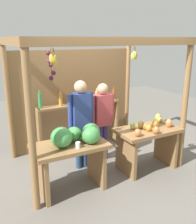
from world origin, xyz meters
TOP-DOWN VIEW (x-y plane):
  - ground_plane at (0.00, 0.00)m, footprint 12.00×12.00m
  - market_stall at (-0.01, 0.40)m, footprint 2.80×1.89m
  - fruit_counter_left at (-0.67, -0.68)m, footprint 1.13×0.64m
  - fruit_counter_right at (0.74, -0.67)m, footprint 1.12×0.65m
  - bottle_shelf_unit at (0.00, 0.67)m, footprint 1.79×0.22m
  - vendor_man at (-0.29, -0.10)m, footprint 0.48×0.22m
  - vendor_woman at (0.20, 0.02)m, footprint 0.48×0.20m

SIDE VIEW (x-z plane):
  - ground_plane at x=0.00m, z-range 0.00..0.00m
  - fruit_counter_right at x=0.74m, z-range 0.12..1.02m
  - fruit_counter_left at x=-0.67m, z-range 0.17..1.23m
  - bottle_shelf_unit at x=0.00m, z-range 0.10..1.45m
  - vendor_woman at x=0.20m, z-range 0.14..1.64m
  - vendor_man at x=-0.29m, z-range 0.16..1.77m
  - market_stall at x=-0.01m, z-range 0.19..2.50m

